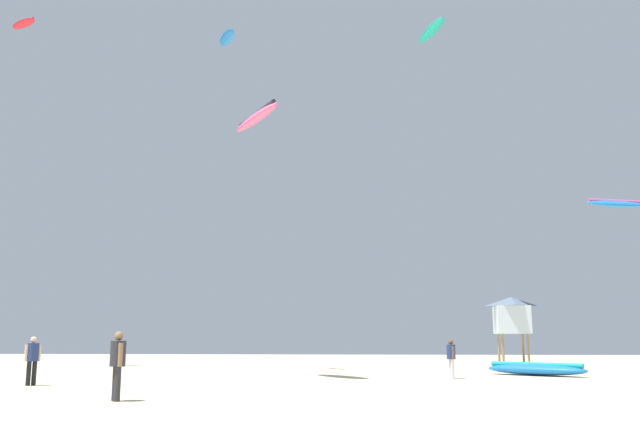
% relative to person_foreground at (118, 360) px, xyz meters
% --- Properties ---
extents(person_foreground, '(0.40, 0.50, 1.79)m').
position_rel_person_foreground_xyz_m(person_foreground, '(0.00, 0.00, 0.00)').
color(person_foreground, '#2D2D33').
rests_on(person_foreground, ground).
extents(person_midground, '(0.36, 0.50, 1.57)m').
position_rel_person_foreground_xyz_m(person_midground, '(9.75, 11.12, -0.12)').
color(person_midground, silver).
rests_on(person_midground, ground).
extents(person_left, '(0.42, 0.43, 1.67)m').
position_rel_person_foreground_xyz_m(person_left, '(-5.18, 5.61, -0.07)').
color(person_left, black).
rests_on(person_left, ground).
extents(kite_grounded_near, '(4.44, 4.05, 0.56)m').
position_rel_person_foreground_xyz_m(kite_grounded_near, '(13.69, 13.83, -0.77)').
color(kite_grounded_near, blue).
rests_on(kite_grounded_near, ground).
extents(lifeguard_tower, '(2.30, 2.30, 4.15)m').
position_rel_person_foreground_xyz_m(lifeguard_tower, '(15.07, 26.14, 2.01)').
color(lifeguard_tower, '#8C704C').
rests_on(lifeguard_tower, ground).
extents(kite_aloft_0, '(2.24, 1.70, 0.32)m').
position_rel_person_foreground_xyz_m(kite_aloft_0, '(-14.56, 19.82, 19.54)').
color(kite_aloft_0, red).
extents(kite_aloft_1, '(2.08, 3.82, 0.66)m').
position_rel_person_foreground_xyz_m(kite_aloft_1, '(10.49, 23.59, 19.89)').
color(kite_aloft_1, '#19B29E').
extents(kite_aloft_2, '(4.56, 2.47, 0.85)m').
position_rel_person_foreground_xyz_m(kite_aloft_2, '(23.37, 30.63, 9.80)').
color(kite_aloft_2, blue).
extents(kite_aloft_3, '(1.59, 2.12, 0.52)m').
position_rel_person_foreground_xyz_m(kite_aloft_3, '(-1.20, 16.85, 16.75)').
color(kite_aloft_3, blue).
extents(kite_aloft_4, '(3.12, 4.00, 0.97)m').
position_rel_person_foreground_xyz_m(kite_aloft_4, '(1.70, 10.28, 9.95)').
color(kite_aloft_4, '#E5598C').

